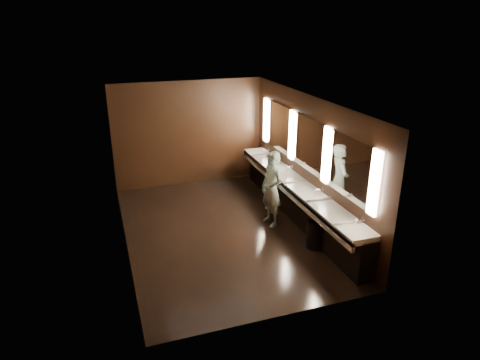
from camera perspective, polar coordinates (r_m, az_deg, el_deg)
name	(u,v)px	position (r m, az deg, el deg)	size (l,w,h in m)	color
floor	(222,230)	(9.33, -2.47, -6.73)	(6.00, 6.00, 0.00)	black
ceiling	(219,101)	(8.39, -2.77, 10.42)	(4.00, 6.00, 0.02)	#2D2D2B
wall_back	(189,134)	(11.54, -6.83, 6.16)	(4.00, 0.02, 2.80)	black
wall_front	(280,237)	(6.18, 5.31, -7.59)	(4.00, 0.02, 2.80)	black
wall_left	(120,181)	(8.46, -15.71, -0.14)	(0.02, 6.00, 2.80)	black
wall_right	(308,160)	(9.48, 9.09, 2.69)	(0.02, 6.00, 2.80)	black
sink_counter	(298,199)	(9.71, 7.70, -2.49)	(0.55, 5.40, 1.01)	black
mirror_band	(308,144)	(9.36, 9.10, 4.71)	(0.06, 5.03, 1.15)	#FDE8CB
person	(272,189)	(9.28, 4.23, -1.19)	(0.61, 0.40, 1.68)	#82BBC2
trash_bin	(315,235)	(8.70, 10.02, -7.18)	(0.36, 0.36, 0.55)	black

